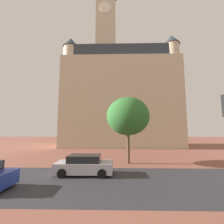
{
  "coord_description": "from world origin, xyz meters",
  "views": [
    {
      "loc": [
        0.61,
        -2.49,
        3.42
      ],
      "look_at": [
        0.32,
        10.51,
        4.93
      ],
      "focal_mm": 24.24,
      "sensor_mm": 36.0,
      "label": 1
    }
  ],
  "objects": [
    {
      "name": "street_asphalt_strip",
      "position": [
        0.0,
        7.9,
        0.0
      ],
      "size": [
        120.0,
        7.05,
        0.0
      ],
      "primitive_type": "cube",
      "color": "#2D2D33",
      "rests_on": "ground_plane"
    },
    {
      "name": "tree_curb_far",
      "position": [
        1.93,
        13.28,
        4.8
      ],
      "size": [
        4.44,
        4.44,
        6.8
      ],
      "color": "brown",
      "rests_on": "ground_plane"
    },
    {
      "name": "ground_plane",
      "position": [
        0.0,
        10.0,
        0.0
      ],
      "size": [
        120.0,
        120.0,
        0.0
      ],
      "primitive_type": "plane",
      "color": "brown"
    },
    {
      "name": "landmark_building",
      "position": [
        1.39,
        29.81,
        10.88
      ],
      "size": [
        23.43,
        10.97,
        37.41
      ],
      "color": "beige",
      "rests_on": "ground_plane"
    },
    {
      "name": "car_silver",
      "position": [
        -1.77,
        9.45,
        0.7
      ],
      "size": [
        4.32,
        2.02,
        1.46
      ],
      "color": "#B2B2BC",
      "rests_on": "ground_plane"
    }
  ]
}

